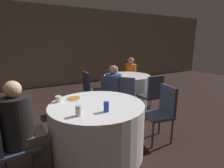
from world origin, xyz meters
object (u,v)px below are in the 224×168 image
at_px(chair_far_northeast, 131,76).
at_px(person_orange_shirt, 130,76).
at_px(pizza_plate_near, 74,98).
at_px(soda_can_blue, 106,107).
at_px(chair_far_south, 153,92).
at_px(chair_far_west, 90,87).
at_px(table_near, 97,128).
at_px(soda_can_silver, 78,111).
at_px(chair_far_southwest, 111,93).
at_px(chair_near_northeast, 124,96).
at_px(person_blue_shirt, 115,90).
at_px(bottle_far, 116,72).
at_px(chair_near_west, 9,140).
at_px(chair_near_east, 163,108).
at_px(table_far, 127,89).
at_px(person_black_shirt, 25,131).

distance_m(chair_far_northeast, person_orange_shirt, 0.17).
height_order(pizza_plate_near, soda_can_blue, soda_can_blue).
height_order(chair_far_south, chair_far_northeast, same).
xyz_separation_m(chair_far_west, chair_far_south, (0.99, -1.04, 0.00)).
bearing_deg(soda_can_blue, chair_far_northeast, 50.63).
height_order(table_near, soda_can_silver, soda_can_silver).
height_order(chair_far_west, chair_far_south, same).
height_order(chair_far_northeast, soda_can_silver, chair_far_northeast).
height_order(chair_far_southwest, chair_far_northeast, same).
xyz_separation_m(soda_can_silver, soda_can_blue, (0.34, -0.04, 0.00)).
height_order(chair_far_south, pizza_plate_near, chair_far_south).
bearing_deg(chair_near_northeast, person_blue_shirt, -42.77).
bearing_deg(chair_far_south, bottle_far, 108.00).
height_order(table_near, chair_far_south, chair_far_south).
xyz_separation_m(chair_near_west, pizza_plate_near, (0.85, 0.44, 0.21)).
xyz_separation_m(chair_near_east, soda_can_silver, (-1.39, -0.09, 0.26)).
height_order(chair_far_northeast, person_blue_shirt, person_blue_shirt).
bearing_deg(soda_can_blue, person_blue_shirt, 57.24).
distance_m(table_far, chair_far_west, 1.02).
distance_m(pizza_plate_near, bottle_far, 1.90).
bearing_deg(chair_far_west, chair_far_northeast, 115.80).
xyz_separation_m(chair_far_west, person_blue_shirt, (0.35, -0.55, 0.02)).
bearing_deg(chair_far_northeast, pizza_plate_near, 80.07).
xyz_separation_m(table_near, chair_far_south, (1.52, 0.60, 0.17)).
height_order(person_black_shirt, soda_can_silver, person_black_shirt).
bearing_deg(person_blue_shirt, chair_near_east, -30.98).
xyz_separation_m(person_black_shirt, bottle_far, (2.12, 1.67, 0.26)).
xyz_separation_m(chair_near_west, chair_far_northeast, (3.25, 2.46, 0.00)).
relative_size(table_far, pizza_plate_near, 4.97).
relative_size(chair_near_west, chair_far_south, 1.00).
height_order(table_far, person_blue_shirt, person_blue_shirt).
distance_m(table_far, chair_near_northeast, 1.20).
xyz_separation_m(chair_near_northeast, person_black_shirt, (-1.74, -0.72, 0.05)).
bearing_deg(chair_near_northeast, chair_far_northeast, -75.45).
bearing_deg(person_blue_shirt, chair_far_south, 14.48).
distance_m(chair_far_southwest, person_black_shirt, 1.96).
bearing_deg(person_black_shirt, table_far, 119.86).
height_order(table_far, chair_near_northeast, chair_near_northeast).
relative_size(soda_can_blue, bottle_far, 0.54).
bearing_deg(chair_far_west, soda_can_blue, -14.13).
bearing_deg(soda_can_silver, pizza_plate_near, 77.85).
bearing_deg(chair_far_west, chair_near_west, -41.31).
bearing_deg(soda_can_silver, person_orange_shirt, 46.01).
bearing_deg(chair_far_southwest, chair_near_northeast, -23.09).
bearing_deg(chair_near_east, chair_near_west, 97.25).
distance_m(person_orange_shirt, soda_can_silver, 3.51).
distance_m(table_far, person_orange_shirt, 0.87).
height_order(chair_far_southwest, soda_can_blue, chair_far_southwest).
height_order(chair_near_east, soda_can_silver, chair_near_east).
xyz_separation_m(person_blue_shirt, bottle_far, (0.33, 0.52, 0.29)).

